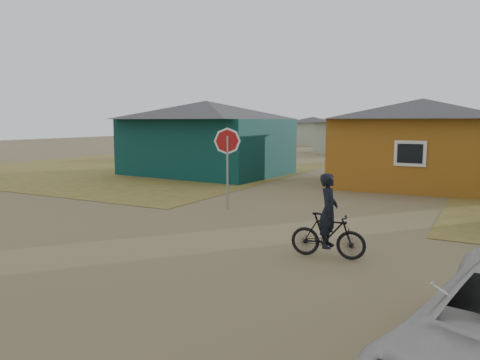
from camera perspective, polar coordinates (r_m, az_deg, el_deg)
ground at (r=10.19m, az=-4.50°, el=-9.40°), size 120.00×120.00×0.00m
grass_nw at (r=28.82m, az=-13.87°, el=1.22°), size 20.00×18.00×0.00m
house_teal at (r=25.73m, az=-4.10°, el=5.29°), size 8.93×7.08×4.00m
house_yellow at (r=22.38m, az=21.22°, el=4.41°), size 7.72×6.76×3.90m
house_pale_west at (r=43.69m, az=13.47°, el=5.64°), size 7.04×6.15×3.60m
house_pale_north at (r=57.54m, az=8.85°, el=5.98°), size 6.28×5.81×3.40m
stop_sign at (r=15.34m, az=-1.55°, el=3.68°), size 0.86×0.29×2.70m
cyclist at (r=10.18m, az=10.69°, el=-5.67°), size 1.65×0.63×1.82m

